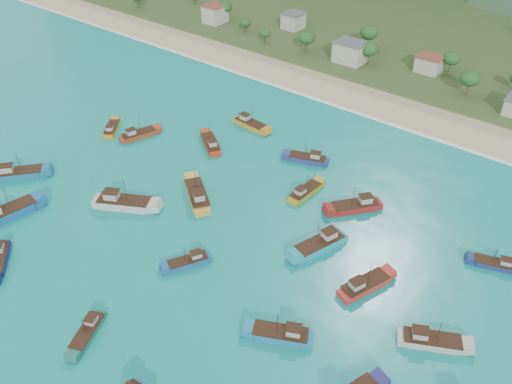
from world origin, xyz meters
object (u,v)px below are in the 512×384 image
Objects in this scene: boat_17 at (123,203)px; boat_27 at (211,144)px; boat_3 at (197,196)px; boat_4 at (18,174)px; boat_29 at (305,193)px; boat_0 at (356,207)px; boat_1 at (7,214)px; boat_24 at (250,124)px; boat_21 at (112,129)px; boat_22 at (320,245)px; boat_23 at (364,286)px; boat_5 at (138,135)px; boat_19 at (308,159)px; boat_2 at (496,265)px; boat_11 at (282,335)px; boat_6 at (88,332)px; boat_18 at (430,341)px; boat_7 at (189,262)px.

boat_17 is 30.32m from boat_27.
boat_4 is (-39.21, -20.08, -0.05)m from boat_3.
boat_4 is 67.64m from boat_29.
boat_4 is at bearing 151.88° from boat_3.
boat_0 is 74.66m from boat_1.
boat_4 is at bearing 149.73° from boat_1.
boat_3 is 34.70m from boat_24.
boat_21 is (-0.14, 27.56, -0.32)m from boat_4.
boat_22 is 12.70m from boat_23.
boat_0 is 0.89× the size of boat_22.
boat_19 reaches higher than boat_5.
boat_23 reaches higher than boat_2.
boat_27 is (14.53, 47.98, -0.27)m from boat_1.
boat_4 is at bearing -146.63° from boat_23.
boat_4 is at bearing 37.05° from boat_22.
boat_5 is 1.00× the size of boat_27.
boat_24 is (-40.87, 13.86, -0.06)m from boat_0.
boat_5 is at bearing -36.46° from boat_24.
boat_27 is at bearing 26.37° from boat_11.
boat_17 is (-22.05, 25.55, 0.47)m from boat_6.
boat_5 is at bearing -127.25° from boat_18.
boat_22 reaches higher than boat_11.
boat_21 is at bearing 145.65° from boat_27.
boat_4 is 0.93× the size of boat_22.
boat_2 is 1.04× the size of boat_21.
boat_0 is at bearing 16.14° from boat_29.
boat_27 is (-42.71, 14.47, -0.13)m from boat_22.
boat_4 is 1.04× the size of boat_23.
boat_1 is at bearing 172.05° from boat_3.
boat_2 is at bearing -114.31° from boat_7.
boat_18 is at bearing -137.43° from boat_7.
boat_0 is 0.81× the size of boat_1.
boat_1 is at bearing 47.26° from boat_7.
boat_24 is (-22.22, 4.58, 0.06)m from boat_19.
boat_23 is (69.25, 29.33, -0.27)m from boat_1.
boat_0 is 69.65m from boat_21.
boat_1 is 1.54× the size of boat_7.
boat_23 is (73.09, -10.12, 0.05)m from boat_5.
boat_3 is 1.12× the size of boat_23.
boat_1 is at bearing 79.00° from boat_0.
boat_11 reaches higher than boat_6.
boat_27 is (26.37, 38.40, -0.15)m from boat_4.
boat_3 reaches higher than boat_27.
boat_3 is 1.44× the size of boat_21.
boat_0 is 1.03× the size of boat_11.
boat_24 is at bearing 151.35° from boat_17.
boat_22 is 1.17× the size of boat_27.
boat_17 reaches higher than boat_1.
boat_0 is 37.72m from boat_11.
boat_17 reaches higher than boat_22.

